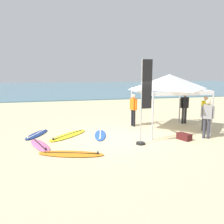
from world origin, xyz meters
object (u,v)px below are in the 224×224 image
object	(u,v)px
canopy_tent	(169,82)
surfboard_orange	(71,154)
surfboard_blue	(100,135)
gear_bag_near_tent	(184,137)
banner_flag	(144,105)
surfboard_pink	(40,145)
person_black	(185,106)
person_yellow	(205,111)
person_grey	(207,116)
surfboard_navy	(37,134)
surfboard_yellow	(68,135)
person_orange	(133,108)

from	to	relation	value
canopy_tent	surfboard_orange	size ratio (longest dim) A/B	1.23
surfboard_orange	surfboard_blue	distance (m)	2.65
gear_bag_near_tent	banner_flag	bearing A→B (deg)	-175.14
banner_flag	surfboard_pink	bearing A→B (deg)	170.05
person_black	gear_bag_near_tent	distance (m)	3.47
person_yellow	gear_bag_near_tent	xyz separation A→B (m)	(-1.82, -1.24, -0.85)
person_grey	gear_bag_near_tent	distance (m)	1.35
surfboard_navy	banner_flag	xyz separation A→B (m)	(4.27, -2.42, 1.54)
surfboard_yellow	surfboard_blue	bearing A→B (deg)	-11.22
surfboard_pink	surfboard_navy	size ratio (longest dim) A/B	1.03
surfboard_orange	gear_bag_near_tent	world-z (taller)	gear_bag_near_tent
person_black	person_yellow	xyz separation A→B (m)	(0.15, -1.67, 0.00)
surfboard_pink	surfboard_yellow	bearing A→B (deg)	46.46
canopy_tent	surfboard_blue	bearing A→B (deg)	-175.78
surfboard_yellow	gear_bag_near_tent	distance (m)	5.11
surfboard_orange	person_yellow	world-z (taller)	person_yellow
person_orange	banner_flag	size ratio (longest dim) A/B	0.50
banner_flag	person_orange	bearing A→B (deg)	78.75
surfboard_blue	person_yellow	bearing A→B (deg)	-2.59
surfboard_pink	surfboard_orange	bearing A→B (deg)	-48.58
person_orange	banner_flag	xyz separation A→B (m)	(-0.62, -3.13, 0.59)
person_orange	gear_bag_near_tent	bearing A→B (deg)	-66.33
surfboard_pink	banner_flag	bearing A→B (deg)	-9.95
person_orange	surfboard_blue	bearing A→B (deg)	-144.32
person_black	gear_bag_near_tent	world-z (taller)	person_black
surfboard_pink	person_grey	size ratio (longest dim) A/B	1.15
surfboard_navy	banner_flag	size ratio (longest dim) A/B	0.56
surfboard_pink	surfboard_navy	bearing A→B (deg)	97.75
surfboard_yellow	person_grey	size ratio (longest dim) A/B	1.22
surfboard_orange	surfboard_pink	size ratio (longest dim) A/B	1.24
person_orange	person_black	world-z (taller)	same
person_yellow	gear_bag_near_tent	world-z (taller)	person_yellow
surfboard_yellow	person_grey	distance (m)	6.18
surfboard_orange	surfboard_yellow	xyz separation A→B (m)	(0.03, 2.49, 0.00)
canopy_tent	person_grey	bearing A→B (deg)	-61.12
surfboard_yellow	person_yellow	distance (m)	6.71
surfboard_pink	person_grey	world-z (taller)	person_grey
person_yellow	canopy_tent	bearing A→B (deg)	164.21
surfboard_blue	person_orange	distance (m)	2.72
canopy_tent	surfboard_navy	bearing A→B (deg)	175.20
surfboard_yellow	surfboard_navy	bearing A→B (deg)	160.28
surfboard_navy	gear_bag_near_tent	bearing A→B (deg)	-20.06
canopy_tent	surfboard_navy	distance (m)	6.72
surfboard_yellow	person_grey	bearing A→B (deg)	-16.87
surfboard_pink	person_yellow	xyz separation A→B (m)	(7.78, 0.70, 0.95)
person_orange	surfboard_orange	bearing A→B (deg)	-133.73
surfboard_navy	person_orange	world-z (taller)	person_orange
person_grey	banner_flag	size ratio (longest dim) A/B	0.50
surfboard_navy	person_grey	distance (m)	7.65
person_black	canopy_tent	bearing A→B (deg)	-143.33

